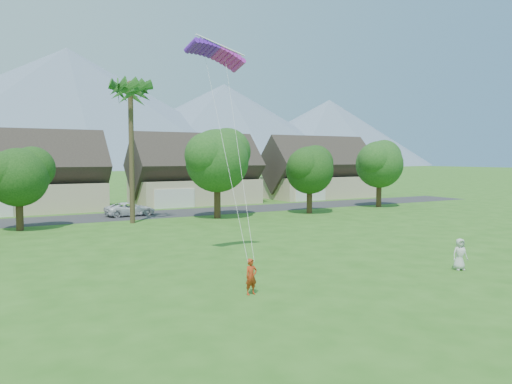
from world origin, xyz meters
TOP-DOWN VIEW (x-y plane):
  - ground at (0.00, 0.00)m, footprint 500.00×500.00m
  - street at (0.00, 34.00)m, footprint 90.00×7.00m
  - kite_flyer at (-4.04, 3.31)m, footprint 0.59×0.41m
  - watcher at (7.54, 2.05)m, footprint 0.92×0.75m
  - parked_car at (-0.69, 34.00)m, footprint 5.04×2.66m
  - mountain_ridge at (10.40, 260.00)m, footprint 540.00×240.00m
  - houses_row at (0.49, 42.99)m, footprint 72.75×8.19m
  - tree_row at (-1.14, 27.92)m, footprint 62.27×6.67m
  - fan_palm at (-2.00, 28.50)m, footprint 3.00×3.00m
  - parafoil_kite at (-2.42, 10.22)m, footprint 3.50×1.25m

SIDE VIEW (x-z plane):
  - ground at x=0.00m, z-range 0.00..0.00m
  - street at x=0.00m, z-range 0.00..0.01m
  - parked_car at x=-0.69m, z-range 0.00..1.35m
  - kite_flyer at x=-4.04m, z-range 0.00..1.53m
  - watcher at x=7.54m, z-range 0.00..1.63m
  - houses_row at x=0.49m, z-range -0.99..7.87m
  - tree_row at x=-1.14m, z-range 0.66..9.11m
  - parafoil_kite at x=-2.42m, z-range 11.27..11.77m
  - fan_palm at x=-2.00m, z-range 4.90..18.70m
  - mountain_ridge at x=10.40m, z-range -5.93..64.07m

